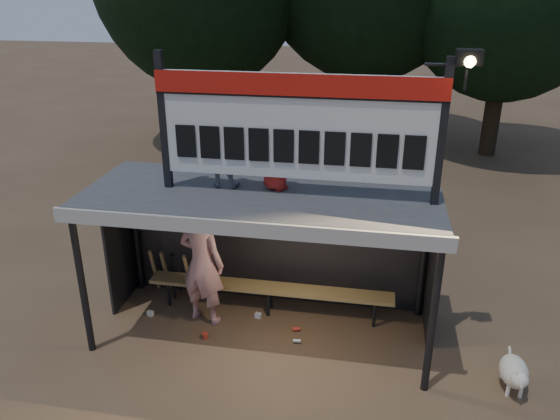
# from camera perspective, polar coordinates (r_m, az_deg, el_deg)

# --- Properties ---
(ground) EXTENTS (80.00, 80.00, 0.00)m
(ground) POSITION_cam_1_polar(r_m,az_deg,el_deg) (8.73, -1.80, -12.50)
(ground) COLOR #4F3A27
(ground) RESTS_ON ground
(player) EXTENTS (0.84, 0.66, 2.04)m
(player) POSITION_cam_1_polar(r_m,az_deg,el_deg) (8.56, -8.16, -5.52)
(player) COLOR silver
(player) RESTS_ON ground
(child_a) EXTENTS (0.53, 0.42, 1.05)m
(child_a) POSITION_cam_1_polar(r_m,az_deg,el_deg) (7.77, -6.11, 6.23)
(child_a) COLOR slate
(child_a) RESTS_ON dugout_shelter
(child_b) EXTENTS (0.57, 0.53, 0.98)m
(child_b) POSITION_cam_1_polar(r_m,az_deg,el_deg) (7.60, -0.42, 5.69)
(child_b) COLOR #B0201B
(child_b) RESTS_ON dugout_shelter
(dugout_shelter) EXTENTS (5.10, 2.08, 2.32)m
(dugout_shelter) POSITION_cam_1_polar(r_m,az_deg,el_deg) (8.03, -1.60, -0.68)
(dugout_shelter) COLOR #3D3D3F
(dugout_shelter) RESTS_ON ground
(scoreboard_assembly) EXTENTS (4.10, 0.27, 1.99)m
(scoreboard_assembly) POSITION_cam_1_polar(r_m,az_deg,el_deg) (7.23, 2.24, 9.01)
(scoreboard_assembly) COLOR black
(scoreboard_assembly) RESTS_ON dugout_shelter
(bench) EXTENTS (4.00, 0.35, 0.48)m
(bench) POSITION_cam_1_polar(r_m,az_deg,el_deg) (8.95, -1.10, -8.23)
(bench) COLOR olive
(bench) RESTS_ON ground
(dog) EXTENTS (0.36, 0.81, 0.49)m
(dog) POSITION_cam_1_polar(r_m,az_deg,el_deg) (8.12, 23.29, -15.33)
(dog) COLOR silver
(dog) RESTS_ON ground
(bats) EXTENTS (0.69, 0.35, 0.84)m
(bats) POSITION_cam_1_polar(r_m,az_deg,el_deg) (9.64, -11.32, -6.30)
(bats) COLOR #9E7B4A
(bats) RESTS_ON ground
(litter) EXTENTS (2.59, 0.78, 0.08)m
(litter) POSITION_cam_1_polar(r_m,az_deg,el_deg) (8.79, -4.31, -12.02)
(litter) COLOR #B5311F
(litter) RESTS_ON ground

